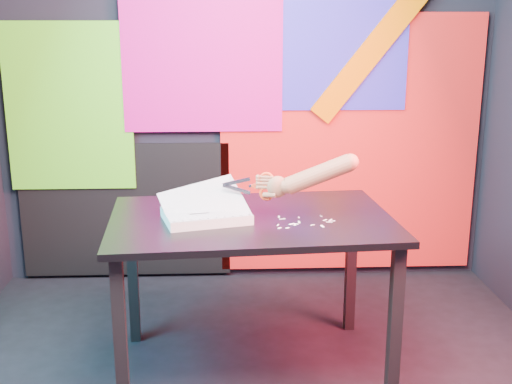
{
  "coord_description": "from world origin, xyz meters",
  "views": [
    {
      "loc": [
        -0.1,
        -2.41,
        1.58
      ],
      "look_at": [
        0.02,
        0.29,
        0.87
      ],
      "focal_mm": 45.0,
      "sensor_mm": 36.0,
      "label": 1
    }
  ],
  "objects": [
    {
      "name": "backdrop",
      "position": [
        0.06,
        1.46,
        0.96
      ],
      "size": [
        2.88,
        0.05,
        2.08
      ],
      "color": "red",
      "rests_on": "ground"
    },
    {
      "name": "paper_clippings",
      "position": [
        0.22,
        0.21,
        0.75
      ],
      "size": [
        0.26,
        0.19,
        0.0
      ],
      "color": "white",
      "rests_on": "work_table"
    },
    {
      "name": "scissors",
      "position": [
        0.05,
        0.3,
        0.89
      ],
      "size": [
        0.23,
        0.05,
        0.13
      ],
      "rotation": [
        0.0,
        0.0,
        -0.18
      ],
      "color": "silver",
      "rests_on": "printout_stack"
    },
    {
      "name": "printout_stack",
      "position": [
        -0.2,
        0.27,
        0.77
      ],
      "size": [
        0.43,
        0.35,
        0.19
      ],
      "rotation": [
        0.0,
        0.0,
        0.26
      ],
      "color": "silver",
      "rests_on": "work_table"
    },
    {
      "name": "work_table",
      "position": [
        -0.0,
        0.31,
        0.66
      ],
      "size": [
        1.3,
        0.92,
        0.75
      ],
      "rotation": [
        0.0,
        0.0,
        0.07
      ],
      "color": "black",
      "rests_on": "ground"
    },
    {
      "name": "room",
      "position": [
        0.0,
        0.0,
        1.35
      ],
      "size": [
        3.01,
        3.01,
        2.71
      ],
      "color": "black",
      "rests_on": "ground"
    },
    {
      "name": "hand_forearm",
      "position": [
        0.26,
        0.27,
        0.94
      ],
      "size": [
        0.43,
        0.13,
        0.2
      ],
      "rotation": [
        0.0,
        0.0,
        -0.18
      ],
      "color": "#9B4B33",
      "rests_on": "work_table"
    }
  ]
}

